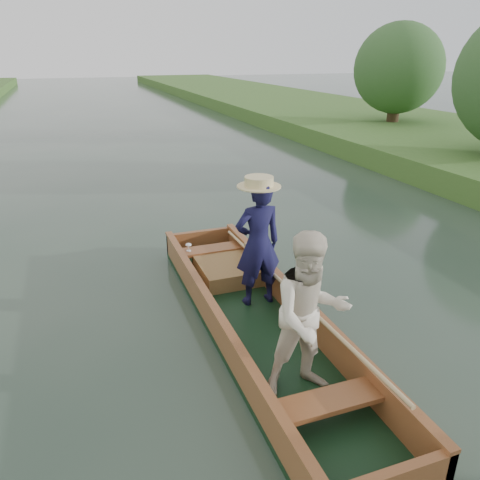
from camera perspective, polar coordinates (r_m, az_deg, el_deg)
name	(u,v)px	position (r m, az deg, el deg)	size (l,w,h in m)	color
ground	(257,333)	(5.61, 2.13, -11.22)	(120.00, 120.00, 0.00)	#283D30
trees_far	(183,77)	(12.51, -7.01, 19.12)	(22.66, 11.29, 4.28)	#47331E
punt	(270,298)	(5.20, 3.63, -7.02)	(1.12, 5.00, 1.71)	black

